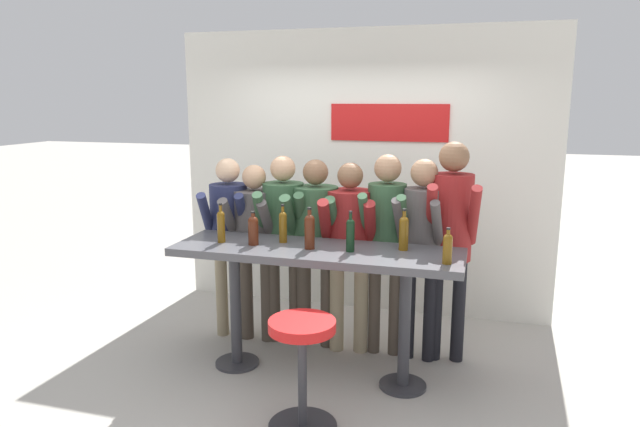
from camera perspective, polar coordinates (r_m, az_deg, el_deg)
name	(u,v)px	position (r m, az deg, el deg)	size (l,w,h in m)	color
ground_plane	(317,375)	(4.73, -0.34, -15.83)	(40.00, 40.00, 0.00)	#B2ADA3
back_wall	(362,172)	(5.82, 4.18, 4.11)	(3.82, 0.12, 2.84)	silver
tasting_table	(316,268)	(4.39, -0.36, -5.49)	(2.22, 0.66, 1.05)	#4C4C51
bar_stool	(302,357)	(3.83, -1.79, -14.12)	(0.46, 0.46, 0.76)	#333338
person_far_left	(229,228)	(5.17, -9.06, -1.42)	(0.47, 0.57, 1.65)	gray
person_left	(255,234)	(5.06, -6.52, -2.08)	(0.44, 0.52, 1.60)	#473D33
person_center_left	(283,229)	(4.99, -3.67, -1.55)	(0.49, 0.59, 1.68)	#473D33
person_center	(315,234)	(4.90, -0.47, -2.03)	(0.48, 0.56, 1.66)	#473D33
person_center_right	(349,238)	(4.80, 2.96, -2.46)	(0.50, 0.58, 1.65)	gray
person_right	(386,232)	(4.76, 6.63, -1.80)	(0.39, 0.52, 1.72)	#473D33
person_far_right	(422,237)	(4.69, 10.14, -2.28)	(0.40, 0.53, 1.70)	black
person_rightmost	(451,227)	(4.70, 12.96, -1.28)	(0.44, 0.57, 1.83)	black
wine_bottle_0	(283,225)	(4.50, -3.73, -1.19)	(0.06, 0.06, 0.31)	brown
wine_bottle_1	(404,231)	(4.31, 8.38, -1.78)	(0.07, 0.07, 0.32)	brown
wine_bottle_2	(253,229)	(4.45, -6.69, -1.55)	(0.08, 0.08, 0.27)	#4C1E0F
wine_bottle_3	(350,233)	(4.23, 3.06, -2.00)	(0.06, 0.06, 0.31)	black
wine_bottle_4	(221,225)	(4.56, -9.87, -1.13)	(0.06, 0.06, 0.32)	brown
wine_bottle_5	(448,247)	(4.01, 12.64, -3.31)	(0.07, 0.07, 0.26)	brown
wine_bottle_6	(310,230)	(4.30, -1.05, -1.64)	(0.08, 0.08, 0.32)	#4C1E0F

